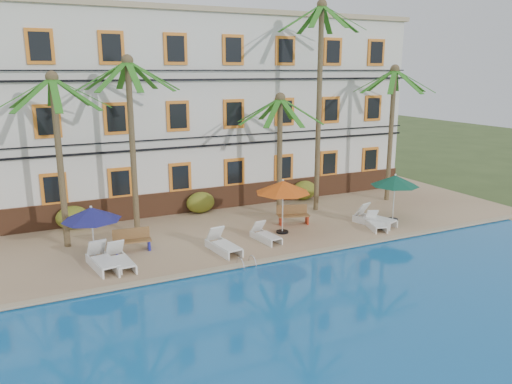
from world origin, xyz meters
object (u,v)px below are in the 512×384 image
umbrella_green (395,181)px  lounger_d (265,235)px  palm_b (131,122)px  pool_ladder (247,266)px  lounger_a (103,260)px  palm_c (280,136)px  palm_d (320,83)px  lounger_b (120,260)px  umbrella_red (283,187)px  bench_left (132,240)px  lounger_c (223,244)px  bench_right (293,214)px  umbrella_blue (91,214)px  lounger_f (374,218)px  lounger_e (375,223)px  palm_e (392,114)px  palm_a (57,136)px

umbrella_green → lounger_d: bearing=-180.0°
palm_b → pool_ladder: palm_b is taller
lounger_a → palm_c: bearing=20.0°
palm_d → lounger_a: (-11.52, -3.42, -6.26)m
lounger_b → palm_d: bearing=18.4°
palm_d → umbrella_red: 6.22m
palm_d → bench_left: palm_d is taller
palm_c → lounger_c: 6.97m
bench_left → bench_right: bearing=2.5°
umbrella_blue → lounger_a: bearing=-78.0°
lounger_b → lounger_f: (12.00, 0.16, 0.02)m
palm_c → pool_ladder: palm_c is taller
bench_left → lounger_b: bearing=-116.9°
umbrella_red → palm_d: bearing=37.4°
bench_right → pool_ladder: 5.74m
lounger_c → bench_right: bearing=24.6°
lounger_b → bench_left: 1.78m
lounger_c → bench_left: bearing=152.8°
pool_ladder → palm_c: bearing=51.8°
pool_ladder → lounger_a: bearing=156.7°
lounger_b → lounger_e: bearing=-1.6°
palm_e → umbrella_green: 4.98m
palm_c → lounger_c: palm_c is taller
lounger_b → lounger_c: size_ratio=0.96×
palm_a → umbrella_green: palm_a is taller
palm_c → lounger_d: palm_c is taller
palm_d → bench_left: bearing=-168.6°
lounger_a → lounger_f: (12.60, -0.05, 0.00)m
palm_d → umbrella_blue: (-11.70, -2.61, -4.66)m
palm_a → pool_ladder: size_ratio=9.67×
palm_d → umbrella_red: size_ratio=4.22×
umbrella_green → lounger_b: size_ratio=1.18×
lounger_d → bench_left: size_ratio=1.14×
palm_b → pool_ladder: bearing=-62.4°
palm_a → palm_c: 10.26m
lounger_d → bench_right: (2.30, 1.59, 0.21)m
umbrella_blue → lounger_f: 12.90m
bench_right → umbrella_green: bearing=-18.6°
palm_c → umbrella_green: palm_c is taller
lounger_f → pool_ladder: lounger_f is taller
umbrella_red → lounger_a: umbrella_red is taller
lounger_b → palm_b: bearing=68.2°
umbrella_green → umbrella_blue: bearing=177.2°
umbrella_green → lounger_f: (-1.30, -0.18, -1.68)m
lounger_b → palm_e: bearing=13.1°
umbrella_red → lounger_e: (4.23, -1.31, -1.88)m
umbrella_blue → lounger_f: umbrella_blue is taller
palm_c → bench_right: palm_c is taller
lounger_e → lounger_f: 0.59m
umbrella_red → palm_e: bearing=18.0°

